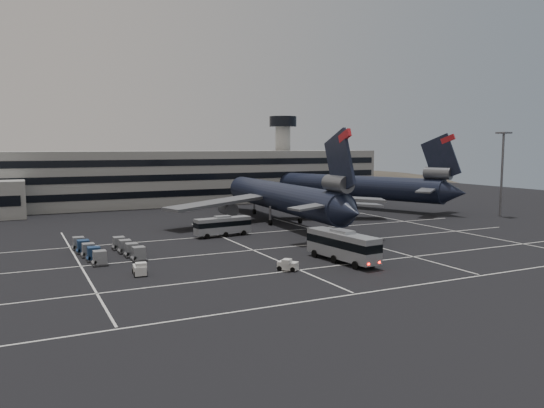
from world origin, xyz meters
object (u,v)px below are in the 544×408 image
(bus_far, at_px, (223,225))
(uld_cluster, at_px, (106,249))
(trijet_main, at_px, (282,197))
(bus_near, at_px, (342,244))
(tug_a, at_px, (140,269))

(bus_far, bearing_deg, uld_cluster, 106.43)
(trijet_main, xyz_separation_m, bus_far, (-16.02, -9.03, -3.34))
(uld_cluster, bearing_deg, trijet_main, 25.40)
(bus_near, bearing_deg, tug_a, 164.02)
(trijet_main, distance_m, tug_a, 46.44)
(trijet_main, bearing_deg, tug_a, -134.97)
(bus_near, bearing_deg, bus_far, 98.90)
(trijet_main, distance_m, bus_near, 36.38)
(trijet_main, relative_size, bus_far, 5.73)
(bus_far, bearing_deg, tug_a, 133.40)
(trijet_main, xyz_separation_m, tug_a, (-34.69, -30.54, -4.54))
(trijet_main, xyz_separation_m, uld_cluster, (-36.45, -17.31, -4.33))
(bus_near, xyz_separation_m, bus_far, (-6.87, 26.06, -0.44))
(bus_far, distance_m, uld_cluster, 22.06)
(bus_near, xyz_separation_m, tug_a, (-25.54, 4.56, -1.64))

